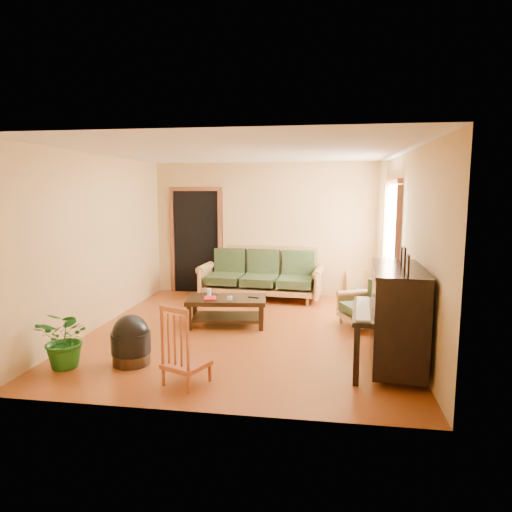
% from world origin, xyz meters
% --- Properties ---
extents(floor, '(5.00, 5.00, 0.00)m').
position_xyz_m(floor, '(0.00, 0.00, 0.00)').
color(floor, '#6A2B0D').
rests_on(floor, ground).
extents(doorway, '(1.08, 0.16, 2.05)m').
position_xyz_m(doorway, '(-1.45, 2.48, 1.02)').
color(doorway, black).
rests_on(doorway, floor).
extents(window, '(0.12, 1.36, 1.46)m').
position_xyz_m(window, '(2.21, 1.30, 1.50)').
color(window, white).
rests_on(window, right_wall).
extents(sofa, '(2.35, 1.13, 0.98)m').
position_xyz_m(sofa, '(-0.08, 2.07, 0.49)').
color(sofa, '#9D6C39').
rests_on(sofa, floor).
extents(coffee_table, '(1.27, 0.79, 0.44)m').
position_xyz_m(coffee_table, '(-0.35, 0.27, 0.22)').
color(coffee_table, black).
rests_on(coffee_table, floor).
extents(armchair, '(0.95, 0.97, 0.75)m').
position_xyz_m(armchair, '(1.73, 0.49, 0.37)').
color(armchair, '#9D6C39').
rests_on(armchair, floor).
extents(piano, '(0.90, 1.41, 1.20)m').
position_xyz_m(piano, '(1.97, -1.13, 0.60)').
color(piano, black).
rests_on(piano, floor).
extents(footstool, '(0.55, 0.55, 0.45)m').
position_xyz_m(footstool, '(-1.15, -1.45, 0.22)').
color(footstool, black).
rests_on(footstool, floor).
extents(red_chair, '(0.55, 0.57, 0.88)m').
position_xyz_m(red_chair, '(-0.32, -1.89, 0.44)').
color(red_chair, brown).
rests_on(red_chair, floor).
extents(leaning_frame, '(0.42, 0.17, 0.55)m').
position_xyz_m(leaning_frame, '(1.76, 2.42, 0.27)').
color(leaning_frame, '#B9843D').
rests_on(leaning_frame, floor).
extents(ceramic_crock, '(0.24, 0.24, 0.24)m').
position_xyz_m(ceramic_crock, '(1.78, 2.20, 0.12)').
color(ceramic_crock, '#3549A0').
rests_on(ceramic_crock, floor).
extents(potted_plant, '(0.67, 0.59, 0.70)m').
position_xyz_m(potted_plant, '(-1.84, -1.67, 0.35)').
color(potted_plant, '#1D5D1A').
rests_on(potted_plant, floor).
extents(book, '(0.24, 0.28, 0.02)m').
position_xyz_m(book, '(-0.66, 0.12, 0.45)').
color(book, '#9F1515').
rests_on(book, coffee_table).
extents(candle, '(0.09, 0.09, 0.12)m').
position_xyz_m(candle, '(-0.64, 0.32, 0.49)').
color(candle, white).
rests_on(candle, coffee_table).
extents(glass_jar, '(0.10, 0.10, 0.05)m').
position_xyz_m(glass_jar, '(-0.27, 0.13, 0.46)').
color(glass_jar, white).
rests_on(glass_jar, coffee_table).
extents(remote, '(0.17, 0.08, 0.02)m').
position_xyz_m(remote, '(0.06, 0.31, 0.44)').
color(remote, black).
rests_on(remote, coffee_table).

